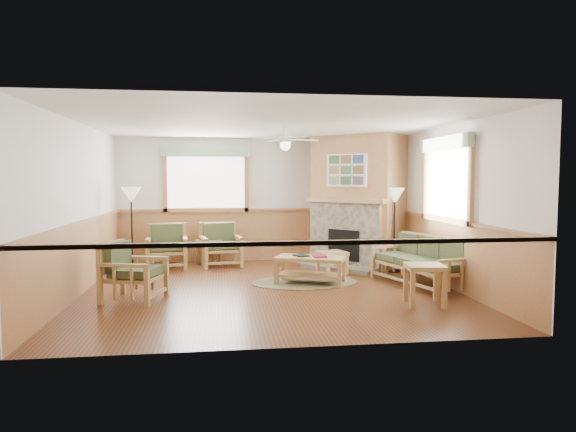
{
  "coord_description": "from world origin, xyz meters",
  "views": [
    {
      "loc": [
        -0.8,
        -8.35,
        1.82
      ],
      "look_at": [
        0.4,
        0.7,
        1.15
      ],
      "focal_mm": 32.0,
      "sensor_mm": 36.0,
      "label": 1
    }
  ],
  "objects": [
    {
      "name": "armchair_back_left",
      "position": [
        -1.88,
        2.2,
        0.45
      ],
      "size": [
        0.86,
        0.86,
        0.89
      ],
      "primitive_type": null,
      "rotation": [
        0.0,
        0.0,
        0.08
      ],
      "color": "#AB8750",
      "rests_on": "floor"
    },
    {
      "name": "braided_rug",
      "position": [
        0.64,
        0.4,
        0.01
      ],
      "size": [
        2.28,
        2.28,
        0.01
      ],
      "primitive_type": "cylinder",
      "rotation": [
        0.0,
        0.0,
        -0.26
      ],
      "color": "brown",
      "rests_on": "floor"
    },
    {
      "name": "floor_lamp_left",
      "position": [
        -2.49,
        1.77,
        0.83
      ],
      "size": [
        0.4,
        0.4,
        1.67
      ],
      "primitive_type": null,
      "rotation": [
        0.0,
        0.0,
        -0.04
      ],
      "color": "black",
      "rests_on": "floor"
    },
    {
      "name": "book_red",
      "position": [
        0.89,
        0.27,
        0.5
      ],
      "size": [
        0.22,
        0.3,
        0.03
      ],
      "primitive_type": "cube",
      "rotation": [
        0.0,
        0.0,
        -0.01
      ],
      "color": "maroon",
      "rests_on": "coffee_table"
    },
    {
      "name": "floor_lamp_right",
      "position": [
        2.55,
        1.2,
        0.82
      ],
      "size": [
        0.49,
        0.49,
        1.65
      ],
      "primitive_type": null,
      "rotation": [
        0.0,
        0.0,
        -0.36
      ],
      "color": "black",
      "rests_on": "floor"
    },
    {
      "name": "armchair_back_right",
      "position": [
        -0.8,
        2.34,
        0.44
      ],
      "size": [
        0.92,
        0.92,
        0.89
      ],
      "primitive_type": null,
      "rotation": [
        0.0,
        0.0,
        0.17
      ],
      "color": "#AB8750",
      "rests_on": "floor"
    },
    {
      "name": "window_right",
      "position": [
        2.96,
        -0.2,
        2.53
      ],
      "size": [
        0.16,
        1.9,
        1.5
      ],
      "primitive_type": null,
      "color": "white",
      "rests_on": "wall_right"
    },
    {
      "name": "end_table_sofa",
      "position": [
        2.1,
        -1.41,
        0.3
      ],
      "size": [
        0.59,
        0.57,
        0.59
      ],
      "primitive_type": null,
      "rotation": [
        0.0,
        0.0,
        -0.14
      ],
      "color": "#AB8750",
      "rests_on": "floor"
    },
    {
      "name": "end_table_chairs",
      "position": [
        -1.05,
        2.55,
        0.26
      ],
      "size": [
        0.6,
        0.59,
        0.52
      ],
      "primitive_type": null,
      "rotation": [
        0.0,
        0.0,
        0.4
      ],
      "color": "#AB8750",
      "rests_on": "floor"
    },
    {
      "name": "wall_back",
      "position": [
        0.0,
        3.0,
        1.35
      ],
      "size": [
        6.0,
        0.02,
        2.7
      ],
      "primitive_type": "cube",
      "color": "white",
      "rests_on": "floor"
    },
    {
      "name": "sofa",
      "position": [
        2.55,
        -0.07,
        0.42
      ],
      "size": [
        1.95,
        1.24,
        0.83
      ],
      "primitive_type": null,
      "rotation": [
        0.0,
        0.0,
        -1.27
      ],
      "color": "#AB8750",
      "rests_on": "floor"
    },
    {
      "name": "window_back",
      "position": [
        -1.1,
        2.96,
        2.53
      ],
      "size": [
        1.9,
        0.16,
        1.5
      ],
      "primitive_type": null,
      "color": "white",
      "rests_on": "wall_back"
    },
    {
      "name": "ceiling_fan",
      "position": [
        0.3,
        0.3,
        2.66
      ],
      "size": [
        1.59,
        1.59,
        0.36
      ],
      "primitive_type": null,
      "rotation": [
        0.0,
        0.0,
        0.35
      ],
      "color": "white",
      "rests_on": "ceiling"
    },
    {
      "name": "armchair_left",
      "position": [
        -2.09,
        -0.54,
        0.44
      ],
      "size": [
        0.97,
        0.97,
        0.88
      ],
      "primitive_type": null,
      "rotation": [
        0.0,
        0.0,
        1.29
      ],
      "color": "#AB8750",
      "rests_on": "floor"
    },
    {
      "name": "wainscot",
      "position": [
        0.0,
        0.0,
        0.55
      ],
      "size": [
        6.0,
        6.0,
        1.1
      ],
      "primitive_type": null,
      "color": "#AB7546",
      "rests_on": "floor"
    },
    {
      "name": "footstool",
      "position": [
        1.32,
        1.2,
        0.21
      ],
      "size": [
        0.6,
        0.6,
        0.42
      ],
      "primitive_type": null,
      "rotation": [
        0.0,
        0.0,
        0.28
      ],
      "color": "#AB8750",
      "rests_on": "floor"
    },
    {
      "name": "wall_left",
      "position": [
        -3.0,
        0.0,
        1.35
      ],
      "size": [
        0.02,
        6.0,
        2.7
      ],
      "primitive_type": "cube",
      "color": "white",
      "rests_on": "floor"
    },
    {
      "name": "coffee_table",
      "position": [
        0.74,
        0.32,
        0.23
      ],
      "size": [
        1.31,
        0.97,
        0.47
      ],
      "primitive_type": null,
      "rotation": [
        0.0,
        0.0,
        -0.37
      ],
      "color": "#AB8750",
      "rests_on": "floor"
    },
    {
      "name": "ceiling",
      "position": [
        0.0,
        0.0,
        2.7
      ],
      "size": [
        6.0,
        6.0,
        0.01
      ],
      "primitive_type": "cube",
      "color": "white",
      "rests_on": "floor"
    },
    {
      "name": "wall_right",
      "position": [
        3.0,
        0.0,
        1.35
      ],
      "size": [
        0.02,
        6.0,
        2.7
      ],
      "primitive_type": "cube",
      "color": "white",
      "rests_on": "floor"
    },
    {
      "name": "wall_front",
      "position": [
        0.0,
        -3.0,
        1.35
      ],
      "size": [
        6.0,
        0.02,
        2.7
      ],
      "primitive_type": "cube",
      "color": "white",
      "rests_on": "floor"
    },
    {
      "name": "fireplace",
      "position": [
        2.05,
        2.05,
        1.35
      ],
      "size": [
        3.11,
        3.11,
        2.7
      ],
      "primitive_type": null,
      "rotation": [
        0.0,
        0.0,
        -0.79
      ],
      "color": "#AB7546",
      "rests_on": "floor"
    },
    {
      "name": "floor",
      "position": [
        0.0,
        0.0,
        -0.01
      ],
      "size": [
        6.0,
        6.0,
        0.01
      ],
      "primitive_type": "cube",
      "color": "#512C16",
      "rests_on": "ground"
    },
    {
      "name": "book_dark",
      "position": [
        0.59,
        0.39,
        0.49
      ],
      "size": [
        0.29,
        0.33,
        0.02
      ],
      "primitive_type": "cube",
      "rotation": [
        0.0,
        0.0,
        0.4
      ],
      "color": "black",
      "rests_on": "coffee_table"
    }
  ]
}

